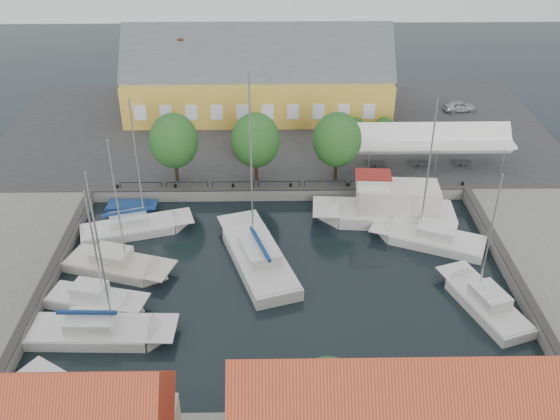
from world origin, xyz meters
name	(u,v)px	position (x,y,z in m)	size (l,w,h in m)	color
ground	(281,270)	(0.00, 0.00, 0.00)	(140.00, 140.00, 0.00)	black
north_quay	(277,134)	(0.00, 23.00, 0.50)	(56.00, 26.00, 1.00)	#2D2D30
quay_edge_fittings	(281,223)	(0.02, 4.75, 1.06)	(56.00, 24.72, 0.40)	#383533
warehouse	(253,81)	(-2.60, 28.36, 4.43)	(28.56, 14.00, 9.55)	gold
tent_canopy	(433,140)	(14.00, 14.50, 3.68)	(14.00, 4.00, 2.83)	white
quay_trees	(256,140)	(-2.00, 12.00, 4.88)	(18.20, 4.20, 6.30)	black
car_silver	(460,106)	(20.20, 27.72, 1.60)	(1.42, 3.54, 1.21)	#A7AAAF
car_red	(244,144)	(-3.26, 18.09, 1.65)	(1.37, 3.93, 1.30)	maroon
center_sailboat	(258,259)	(-1.72, 0.88, 0.36)	(6.58, 11.55, 15.05)	white
trawler	(389,209)	(8.99, 6.82, 1.02)	(11.92, 4.26, 5.00)	white
east_boat_a	(430,240)	(11.68, 3.35, 0.26)	(9.12, 6.18, 12.36)	white
east_boat_c	(484,305)	(13.57, -4.47, 0.26)	(4.98, 8.32, 10.35)	white
west_boat_a	(134,229)	(-11.67, 5.26, 0.27)	(9.18, 4.94, 11.79)	white
west_boat_b	(117,267)	(-11.99, 0.22, 0.26)	(8.48, 5.06, 11.12)	silver
west_boat_c	(95,302)	(-12.64, -3.75, 0.26)	(7.15, 3.71, 9.54)	white
west_boat_d	(99,333)	(-11.64, -6.88, 0.27)	(9.46, 3.10, 12.36)	white
launch_sw	(56,390)	(-13.11, -11.42, 0.09)	(5.86, 4.85, 0.98)	white
launch_nw	(131,208)	(-12.61, 8.80, 0.09)	(4.38, 1.83, 0.88)	navy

